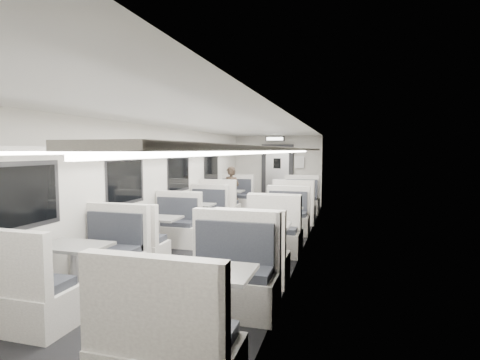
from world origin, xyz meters
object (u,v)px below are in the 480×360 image
Objects in this scene: booth_right_d at (206,307)px; vestibule_door at (277,175)px; booth_left_b at (196,218)px; exit_sign at (275,139)px; booth_right_c at (264,244)px; passenger at (231,192)px; booth_right_b at (282,224)px; booth_left_a at (228,203)px; booth_left_c at (158,235)px; booth_right_a at (298,204)px; booth_left_d at (75,272)px.

vestibule_door is (-1.00, 9.48, 0.64)m from booth_right_d.
booth_left_b is 3.16× the size of exit_sign.
exit_sign is at bearing 98.92° from booth_right_c.
vestibule_door reaches higher than passenger.
booth_right_b is 3.25× the size of exit_sign.
passenger is (0.13, -0.15, 0.34)m from booth_left_a.
booth_left_c is at bearing 175.97° from booth_right_c.
booth_left_c is at bearing -98.47° from vestibule_door.
vestibule_door is (1.00, 6.72, 0.68)m from booth_left_c.
booth_left_a reaches higher than booth_right_b.
booth_right_b is 5.21m from vestibule_door.
passenger is at bearing -108.23° from vestibule_door.
booth_right_b is at bearing -52.40° from booth_left_a.
vestibule_door is 1.33m from exit_sign.
booth_right_c is at bearing -90.00° from booth_right_a.
booth_right_d reaches higher than booth_right_c.
booth_left_a is at bearing -116.75° from exit_sign.
vestibule_door is at bearing 98.29° from booth_right_c.
booth_left_b is 1.82m from booth_left_c.
booth_left_a reaches higher than booth_left_c.
booth_right_c is 0.92× the size of booth_right_d.
booth_right_d is at bearing -90.00° from booth_right_a.
booth_left_a is at bearing 90.00° from booth_left_b.
booth_right_d is 9.55m from vestibule_door.
booth_left_c is at bearing -99.12° from exit_sign.
booth_left_b is 0.89× the size of booth_right_d.
booth_right_b is (2.00, -2.60, -0.02)m from booth_left_a.
booth_left_c is 6.60m from exit_sign.
booth_left_d is at bearing -90.00° from booth_left_a.
booth_left_a is 4.82m from booth_right_c.
booth_right_d is (2.00, -2.76, 0.04)m from booth_left_c.
booth_left_c is at bearing -90.00° from booth_left_b.
exit_sign is (-1.00, 1.80, 1.90)m from booth_right_a.
booth_left_c is 2.00m from booth_right_c.
booth_left_d is 0.97× the size of booth_right_a.
booth_right_d reaches higher than booth_left_c.
booth_left_b is 0.95× the size of booth_left_d.
vestibule_door is (1.00, 2.47, 0.66)m from booth_left_a.
booth_right_a is at bearing 90.00° from booth_right_d.
booth_right_d is (0.00, -7.19, 0.01)m from booth_right_a.
vestibule_door is (-1.00, 5.07, 0.68)m from booth_right_b.
exit_sign reaches higher than booth_left_b.
booth_right_a is at bearing 5.14° from booth_left_a.
booth_right_a is 7.19m from booth_right_d.
exit_sign is at bearing 119.00° from booth_right_a.
booth_left_a is at bearing -112.02° from vestibule_door.
booth_right_b is at bearing 90.00° from booth_right_d.
booth_right_b is at bearing -38.44° from passenger.
booth_right_d is at bearing -90.00° from booth_right_c.
exit_sign reaches higher than booth_right_a.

